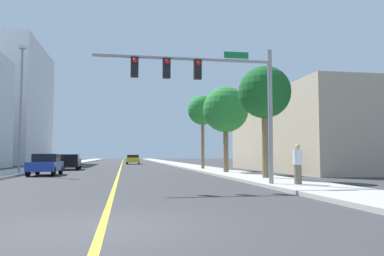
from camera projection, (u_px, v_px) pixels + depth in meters
ground at (121, 166)px, 48.73m from camera, size 192.00×192.00×0.00m
sidewalk_left at (56, 166)px, 47.40m from camera, size 3.16×168.00×0.15m
sidewalk_right at (183, 165)px, 50.08m from camera, size 3.16×168.00×0.15m
lane_marking_center at (121, 166)px, 48.73m from camera, size 0.16×144.00×0.01m
building_right_near at (356, 134)px, 34.80m from camera, size 17.36×19.39×6.58m
traffic_signal_mast at (213, 84)px, 16.66m from camera, size 7.72×0.36×5.88m
street_lamp at (21, 103)px, 27.18m from camera, size 0.56×0.28×8.92m
palm_near at (265, 93)px, 21.50m from camera, size 2.91×2.91×6.16m
palm_mid at (226, 110)px, 28.64m from camera, size 3.37×3.37×6.27m
palm_far at (203, 111)px, 35.86m from camera, size 2.76×2.76×6.75m
car_yellow at (133, 159)px, 58.53m from camera, size 2.10×4.29×1.40m
car_black at (70, 162)px, 36.42m from camera, size 1.92×4.63×1.44m
car_blue at (46, 164)px, 26.39m from camera, size 1.82×3.84×1.46m
pedestrian at (298, 164)px, 16.54m from camera, size 0.38×0.38×1.69m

